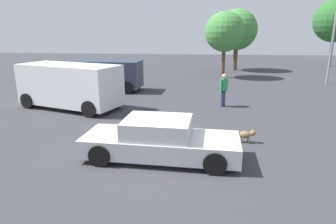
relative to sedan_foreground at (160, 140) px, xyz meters
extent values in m
plane|color=#38383D|center=(-0.08, -0.01, -0.57)|extent=(80.00, 80.00, 0.00)
cube|color=#B7BABF|center=(0.03, 0.00, -0.13)|extent=(4.71, 1.95, 0.56)
cube|color=#B7BABF|center=(-0.07, 0.00, 0.41)|extent=(2.03, 1.67, 0.52)
cube|color=slate|center=(0.85, -0.05, 0.41)|extent=(0.14, 1.45, 0.44)
cube|color=slate|center=(-0.99, 0.05, 0.41)|extent=(0.14, 1.45, 0.44)
cylinder|color=black|center=(1.68, 0.71, -0.25)|extent=(0.65, 0.25, 0.64)
cylinder|color=black|center=(1.60, -0.89, -0.25)|extent=(0.65, 0.25, 0.64)
cylinder|color=black|center=(-1.54, 0.88, -0.25)|extent=(0.65, 0.25, 0.64)
cylinder|color=black|center=(-1.63, -0.71, -0.25)|extent=(0.65, 0.25, 0.64)
ellipsoid|color=olive|center=(2.73, 1.59, -0.29)|extent=(0.40, 0.27, 0.25)
sphere|color=olive|center=(2.99, 1.58, -0.22)|extent=(0.20, 0.20, 0.20)
sphere|color=olive|center=(3.06, 1.58, -0.23)|extent=(0.09, 0.09, 0.09)
cylinder|color=olive|center=(2.86, 1.65, -0.49)|extent=(0.06, 0.06, 0.17)
cylinder|color=olive|center=(2.86, 1.51, -0.49)|extent=(0.06, 0.06, 0.17)
cylinder|color=olive|center=(2.61, 1.66, -0.49)|extent=(0.06, 0.06, 0.17)
cylinder|color=olive|center=(2.61, 1.52, -0.49)|extent=(0.06, 0.06, 0.17)
sphere|color=olive|center=(2.50, 1.60, -0.25)|extent=(0.11, 0.11, 0.11)
cube|color=white|center=(-5.19, 5.49, 0.61)|extent=(5.40, 3.51, 1.94)
cube|color=slate|center=(-7.53, 6.27, 1.04)|extent=(0.59, 1.65, 0.77)
cylinder|color=black|center=(-7.30, 5.18, -0.19)|extent=(0.80, 0.48, 0.76)
cylinder|color=black|center=(-6.69, 7.01, -0.19)|extent=(0.80, 0.48, 0.76)
cylinder|color=black|center=(-3.68, 3.98, -0.19)|extent=(0.80, 0.48, 0.76)
cylinder|color=black|center=(-3.07, 5.80, -0.19)|extent=(0.80, 0.48, 0.76)
cube|color=#2D384C|center=(-4.85, 9.98, 0.50)|extent=(4.63, 2.13, 1.67)
cube|color=slate|center=(-2.62, 9.88, 0.87)|extent=(0.12, 1.64, 0.67)
cylinder|color=black|center=(-3.14, 10.81, -0.17)|extent=(0.81, 0.29, 0.80)
cylinder|color=black|center=(-3.22, 8.99, -0.17)|extent=(0.81, 0.29, 0.80)
cylinder|color=black|center=(-6.48, 10.96, -0.17)|extent=(0.81, 0.29, 0.80)
cylinder|color=black|center=(-6.56, 9.14, -0.17)|extent=(0.81, 0.29, 0.80)
cylinder|color=navy|center=(2.40, 6.64, -0.15)|extent=(0.13, 0.13, 0.84)
cylinder|color=navy|center=(2.30, 6.50, -0.15)|extent=(0.13, 0.13, 0.84)
cube|color=#339959|center=(2.35, 6.57, 0.57)|extent=(0.43, 0.46, 0.60)
cylinder|color=#339959|center=(2.49, 6.77, 0.51)|extent=(0.09, 0.09, 0.70)
cylinder|color=#339959|center=(2.21, 6.38, 0.51)|extent=(0.09, 0.09, 0.70)
sphere|color=beige|center=(2.35, 6.57, 0.98)|extent=(0.23, 0.23, 0.23)
cylinder|color=gray|center=(10.22, 13.83, 3.08)|extent=(0.14, 0.14, 7.30)
cylinder|color=brown|center=(3.02, 16.19, 0.66)|extent=(0.28, 0.28, 2.46)
sphere|color=#478C42|center=(3.02, 16.19, 3.06)|extent=(3.13, 3.13, 3.13)
cylinder|color=brown|center=(4.50, 20.91, 0.62)|extent=(0.39, 0.39, 2.38)
sphere|color=#478C42|center=(4.50, 20.91, 3.22)|extent=(3.76, 3.76, 3.76)
cylinder|color=brown|center=(14.82, 24.94, 0.96)|extent=(0.29, 0.29, 3.06)
sphere|color=#2D6B2D|center=(14.82, 24.94, 4.11)|extent=(4.34, 4.34, 4.34)
camera|label=1|loc=(1.11, -8.19, 3.18)|focal=31.51mm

